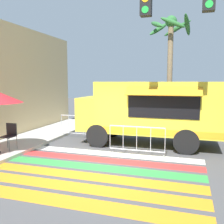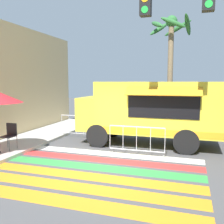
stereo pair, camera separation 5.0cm
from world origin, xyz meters
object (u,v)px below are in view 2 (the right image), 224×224
Objects in this scene: folding_chair at (10,134)px; traffic_signal_pole at (209,23)px; food_truck at (148,109)px; palm_tree at (171,47)px; barricade_front at (137,141)px; barricade_side at (76,127)px.

traffic_signal_pole is at bearing 12.85° from folding_chair.
palm_tree reaches higher than food_truck.
barricade_front is (4.65, 0.98, -0.18)m from folding_chair.
barricade_front is at bearing -93.37° from food_truck.
folding_chair is at bearing -130.83° from palm_tree.
folding_chair is 0.16× the size of palm_tree.
folding_chair reaches higher than barricade_side.
palm_tree is (0.58, 3.49, 2.97)m from food_truck.
food_truck is at bearing -99.51° from palm_tree.
folding_chair reaches higher than barricade_front.
traffic_signal_pole reaches higher than barricade_front.
traffic_signal_pole is 7.70m from folding_chair.
barricade_side is 0.25× the size of palm_tree.
traffic_signal_pole is at bearing -76.57° from palm_tree.
traffic_signal_pole is 7.42m from barricade_side.
food_truck is 1.98m from barricade_front.
barricade_front is at bearing 26.28° from folding_chair.
palm_tree reaches higher than traffic_signal_pole.
palm_tree is (-1.52, 6.37, 0.29)m from traffic_signal_pole.
traffic_signal_pole is 3.78× the size of barricade_side.
barricade_side is 6.50m from palm_tree.
folding_chair is at bearing -168.14° from barricade_front.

